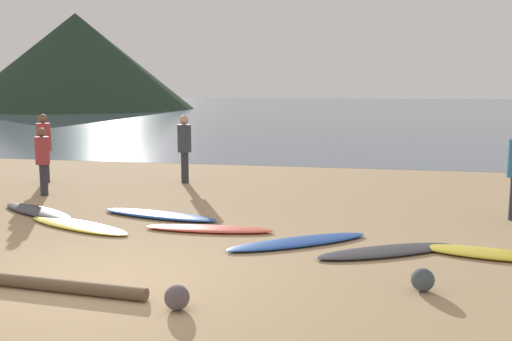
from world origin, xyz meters
TOP-DOWN VIEW (x-y plane):
  - ground_plane at (0.00, 10.00)m, footprint 120.00×120.00m
  - ocean_water at (0.00, 60.90)m, footprint 140.00×100.00m
  - headland_hill at (-28.35, 51.44)m, footprint 25.34×25.34m
  - surfboard_0 at (-3.08, 3.35)m, footprint 2.24×1.56m
  - surfboard_1 at (-1.74, 2.50)m, footprint 2.49×1.45m
  - surfboard_2 at (-0.60, 3.52)m, footprint 2.55×1.06m
  - surfboard_3 at (0.62, 2.70)m, footprint 2.29×0.62m
  - surfboard_4 at (2.26, 2.18)m, footprint 2.33×1.86m
  - surfboard_5 at (3.62, 1.94)m, footprint 2.27×1.63m
  - surfboard_6 at (5.08, 2.11)m, footprint 2.01×0.95m
  - person_0 at (-1.36, 7.35)m, footprint 0.35×0.35m
  - person_1 at (-4.96, 6.71)m, footprint 0.36×0.36m
  - person_2 at (-4.00, 5.08)m, footprint 0.32×0.32m
  - driftwood_log at (-0.37, -0.50)m, footprint 2.40×0.34m
  - beach_rock_near at (4.02, 0.41)m, footprint 0.29×0.29m
  - beach_rock_far at (1.25, -0.75)m, footprint 0.29×0.29m

SIDE VIEW (x-z plane):
  - ground_plane at x=0.00m, z-range -0.20..0.00m
  - ocean_water at x=0.00m, z-range 0.00..0.00m
  - surfboard_1 at x=-1.74m, z-range 0.00..0.07m
  - surfboard_5 at x=3.62m, z-range 0.00..0.07m
  - surfboard_4 at x=2.26m, z-range 0.00..0.08m
  - surfboard_3 at x=0.62m, z-range 0.00..0.08m
  - surfboard_6 at x=5.08m, z-range 0.00..0.09m
  - surfboard_2 at x=-0.60m, z-range 0.00..0.10m
  - surfboard_0 at x=-3.08m, z-range 0.00..0.10m
  - driftwood_log at x=-0.37m, z-range 0.00..0.16m
  - beach_rock_near at x=4.02m, z-range 0.00..0.29m
  - beach_rock_far at x=1.25m, z-range 0.00..0.29m
  - person_2 at x=-4.00m, z-range 0.14..1.70m
  - person_0 at x=-1.36m, z-range 0.16..1.91m
  - person_1 at x=-4.96m, z-range 0.16..1.94m
  - headland_hill at x=-28.35m, z-range 0.00..10.34m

